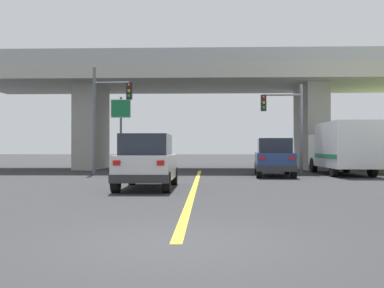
% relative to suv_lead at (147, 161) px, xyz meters
% --- Properties ---
extents(ground, '(160.00, 160.00, 0.00)m').
position_rel_suv_lead_xyz_m(ground, '(1.74, 16.40, -1.01)').
color(ground, '#2B2B2D').
extents(overpass_bridge, '(32.14, 8.64, 7.89)m').
position_rel_suv_lead_xyz_m(overpass_bridge, '(1.74, 16.40, 4.66)').
color(overpass_bridge, '#A8A59E').
rests_on(overpass_bridge, ground).
extents(lane_divider_stripe, '(0.20, 23.74, 0.01)m').
position_rel_suv_lead_xyz_m(lane_divider_stripe, '(1.74, 1.89, -1.01)').
color(lane_divider_stripe, yellow).
rests_on(lane_divider_stripe, ground).
extents(suv_lead, '(1.98, 4.64, 2.02)m').
position_rel_suv_lead_xyz_m(suv_lead, '(0.00, 0.00, 0.00)').
color(suv_lead, silver).
rests_on(suv_lead, ground).
extents(suv_crossing, '(2.32, 4.89, 2.02)m').
position_rel_suv_lead_xyz_m(suv_crossing, '(5.81, 7.78, 0.00)').
color(suv_crossing, navy).
rests_on(suv_crossing, ground).
extents(box_truck, '(2.33, 6.88, 2.93)m').
position_rel_suv_lead_xyz_m(box_truck, '(9.86, 9.28, 0.54)').
color(box_truck, silver).
rests_on(box_truck, ground).
extents(traffic_signal_nearside, '(2.47, 0.36, 5.30)m').
position_rel_suv_lead_xyz_m(traffic_signal_nearside, '(6.98, 10.38, 2.33)').
color(traffic_signal_nearside, slate).
rests_on(traffic_signal_nearside, ground).
extents(traffic_signal_farside, '(2.29, 0.36, 6.18)m').
position_rel_suv_lead_xyz_m(traffic_signal_farside, '(-3.63, 9.43, 2.77)').
color(traffic_signal_farside, '#56595E').
rests_on(traffic_signal_farside, ground).
extents(highway_sign, '(1.32, 0.17, 4.85)m').
position_rel_suv_lead_xyz_m(highway_sign, '(-3.41, 12.92, 2.49)').
color(highway_sign, '#56595E').
rests_on(highway_sign, ground).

